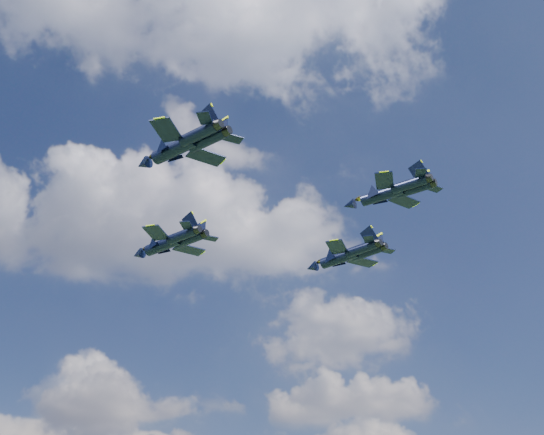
{
  "coord_description": "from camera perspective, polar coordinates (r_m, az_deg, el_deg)",
  "views": [
    {
      "loc": [
        -0.94,
        -98.61,
        3.64
      ],
      "look_at": [
        2.43,
        -4.06,
        56.0
      ],
      "focal_mm": 45.0,
      "sensor_mm": 36.0,
      "label": 1
    }
  ],
  "objects": [
    {
      "name": "jet_lead",
      "position": [
        120.12,
        -9.26,
        -2.32
      ],
      "size": [
        16.42,
        14.55,
        4.24
      ],
      "rotation": [
        0.0,
        0.0,
        0.89
      ],
      "color": "black"
    },
    {
      "name": "jet_right",
      "position": [
        125.78,
        5.47,
        -3.43
      ],
      "size": [
        16.15,
        15.3,
        4.28
      ],
      "rotation": [
        0.0,
        0.0,
        0.83
      ],
      "color": "black"
    },
    {
      "name": "jet_slot",
      "position": [
        100.48,
        8.97,
        1.85
      ],
      "size": [
        14.32,
        11.79,
        3.6
      ],
      "rotation": [
        0.0,
        0.0,
        0.95
      ],
      "color": "black"
    },
    {
      "name": "jet_left",
      "position": [
        94.54,
        -8.36,
        5.6
      ],
      "size": [
        15.92,
        14.04,
        4.1
      ],
      "rotation": [
        0.0,
        0.0,
        0.89
      ],
      "color": "black"
    }
  ]
}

